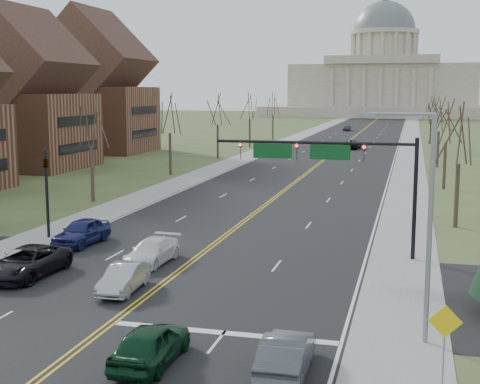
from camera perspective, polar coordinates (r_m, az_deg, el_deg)
The scene contains 34 objects.
ground at distance 30.61m, azimuth -10.06°, elevation -10.32°, with size 600.00×600.00×0.00m, color #445128.
road at distance 137.18m, azimuth 9.35°, elevation 4.39°, with size 20.00×380.00×0.01m, color black.
cross_road at distance 35.89m, azimuth -6.06°, elevation -7.37°, with size 120.00×14.00×0.01m, color black.
sidewalk_left at distance 138.76m, azimuth 4.39°, elevation 4.53°, with size 4.00×380.00×0.03m, color gray.
sidewalk_right at distance 136.63m, azimuth 14.38°, elevation 4.22°, with size 4.00×380.00×0.03m, color gray.
center_line at distance 137.18m, azimuth 9.35°, elevation 4.39°, with size 0.42×380.00×0.01m, color gold.
edge_line_left at distance 138.40m, azimuth 5.29°, elevation 4.50°, with size 0.15×380.00×0.01m, color silver.
edge_line_right at distance 136.66m, azimuth 13.45°, elevation 4.25°, with size 0.15×380.00×0.01m, color silver.
stop_bar at distance 28.07m, azimuth -1.39°, elevation -11.92°, with size 9.50×0.50×0.01m, color silver.
capitol at distance 276.49m, azimuth 12.09°, elevation 9.33°, with size 90.00×60.00×50.00m.
signal_mast at distance 40.27m, azimuth 7.60°, elevation 2.70°, with size 12.12×0.44×7.20m.
signal_left at distance 46.71m, azimuth -16.19°, elevation 0.71°, with size 0.32×0.36×6.00m.
street_light at distance 26.69m, azimuth 15.38°, elevation -1.70°, with size 2.90×0.25×9.07m.
warn_sign at distance 23.64m, azimuth 17.08°, elevation -11.16°, with size 1.13×0.07×2.87m.
tree_r_0 at distance 50.50m, azimuth 18.22°, elevation 4.43°, with size 3.74×3.74×8.50m.
tree_l_0 at distance 61.01m, azimuth -12.63°, elevation 5.67°, with size 3.96×3.96×9.00m.
tree_r_1 at distance 70.43m, azimuth 17.21°, elevation 5.54°, with size 3.74×3.74×8.50m.
tree_l_1 at distance 79.33m, azimuth -6.03°, elevation 6.46°, with size 3.96×3.96×9.00m.
tree_r_2 at distance 90.40m, azimuth 16.64°, elevation 6.16°, with size 3.74×3.74×8.50m.
tree_l_2 at distance 98.31m, azimuth -1.93°, elevation 6.91°, with size 3.96×3.96×9.00m.
tree_r_3 at distance 110.38m, azimuth 16.27°, elevation 6.56°, with size 3.74×3.74×8.50m.
tree_l_3 at distance 117.63m, azimuth 0.84°, elevation 7.20°, with size 3.96×3.96×9.00m.
tree_r_4 at distance 130.36m, azimuth 16.02°, elevation 6.83°, with size 3.74×3.74×8.50m.
tree_l_4 at distance 137.14m, azimuth 2.83°, elevation 7.39°, with size 3.96×3.96×9.00m.
bldg_left_mid at distance 90.24m, azimuth -17.98°, elevation 7.36°, with size 15.10×14.28×20.75m.
bldg_left_far at distance 112.14m, azimuth -12.26°, elevation 8.26°, with size 17.10×14.28×23.25m.
car_nb_inner_lead at distance 25.06m, azimuth -7.63°, elevation -12.73°, with size 1.80×4.48×1.53m, color #0B3219.
car_nb_outer_lead at distance 24.09m, azimuth 3.96°, elevation -13.64°, with size 1.56×4.47×1.47m, color #47494F.
car_sb_inner_lead at distance 33.82m, azimuth -9.90°, elevation -7.25°, with size 1.43×4.11×1.35m, color #A2A4AA.
car_sb_outer_lead at distance 37.66m, azimuth -17.70°, elevation -5.72°, with size 2.62×5.69×1.58m, color black.
car_sb_inner_second at distance 38.97m, azimuth -7.52°, elevation -5.05°, with size 1.95×4.79×1.39m, color white.
car_sb_outer_second at distance 44.41m, azimuth -13.37°, elevation -3.33°, with size 1.98×4.92×1.68m, color navy.
car_far_nb at distance 116.66m, azimuth 9.51°, elevation 4.05°, with size 2.65×5.74×1.59m, color black.
car_far_sb at distance 168.97m, azimuth 9.12°, elevation 5.41°, with size 1.67×4.16×1.42m, color #43454A.
Camera 1 is at (12.21, -26.28, 9.86)m, focal length 50.00 mm.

